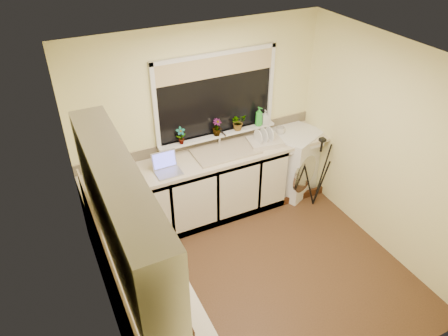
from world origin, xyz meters
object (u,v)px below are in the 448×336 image
kettle (130,220)px  microwave (115,195)px  plant_a (181,136)px  tripod (318,173)px  cup_back (280,131)px  soap_bottle_clear (265,117)px  glass_jug (180,336)px  soap_bottle_green (259,116)px  laptop (167,167)px  washing_machine (291,161)px  plant_d (238,122)px  plant_c (217,127)px  steel_jar (147,276)px  dish_rack (265,142)px  cup_left (159,291)px

kettle → microwave: microwave is taller
microwave → plant_a: bearing=-56.3°
tripod → cup_back: 0.75m
microwave → soap_bottle_clear: bearing=-73.4°
kettle → glass_jug: 1.40m
soap_bottle_green → soap_bottle_clear: soap_bottle_green is taller
laptop → soap_bottle_clear: soap_bottle_clear is taller
washing_machine → soap_bottle_clear: soap_bottle_clear is taller
kettle → tripod: 2.66m
plant_d → cup_back: plant_d is taller
laptop → cup_back: bearing=4.8°
microwave → soap_bottle_green: soap_bottle_green is taller
soap_bottle_clear → tripod: bearing=-54.8°
kettle → plant_c: size_ratio=0.85×
steel_jar → plant_c: (1.48, 1.77, 0.21)m
tripod → plant_c: plant_c is taller
kettle → glass_jug: (-0.02, -1.40, -0.00)m
soap_bottle_green → dish_rack: bearing=-99.0°
dish_rack → glass_jug: 2.99m
plant_d → steel_jar: bearing=-135.1°
microwave → cup_left: size_ratio=6.42×
washing_machine → cup_back: bearing=136.0°
glass_jug → tripod: bearing=34.6°
kettle → steel_jar: size_ratio=1.85×
kettle → soap_bottle_green: size_ratio=0.71×
steel_jar → plant_d: size_ratio=0.46×
kettle → plant_a: size_ratio=0.82×
kettle → plant_d: size_ratio=0.85×
steel_jar → plant_d: (1.79, 1.78, 0.21)m
soap_bottle_clear → glass_jug: bearing=-131.2°
kettle → cup_left: (-0.01, -0.91, -0.05)m
glass_jug → soap_bottle_clear: size_ratio=0.90×
plant_a → dish_rack: bearing=-12.7°
washing_machine → soap_bottle_green: 0.87m
washing_machine → laptop: (-1.85, -0.11, 0.50)m
tripod → steel_jar: tripod is taller
laptop → cup_left: laptop is taller
glass_jug → plant_a: (0.96, 2.45, 0.17)m
plant_c → soap_bottle_clear: size_ratio=1.11×
cup_left → laptop: bearing=68.6°
plant_a → microwave: bearing=-145.0°
glass_jug → plant_d: size_ratio=0.82×
kettle → steel_jar: kettle is taller
soap_bottle_green → cup_left: soap_bottle_green is taller
kettle → cup_left: kettle is taller
plant_c → cup_left: bearing=-126.3°
tripod → plant_d: bearing=122.5°
washing_machine → steel_jar: 3.05m
glass_jug → plant_c: bearing=59.4°
steel_jar → cup_left: size_ratio=1.09×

